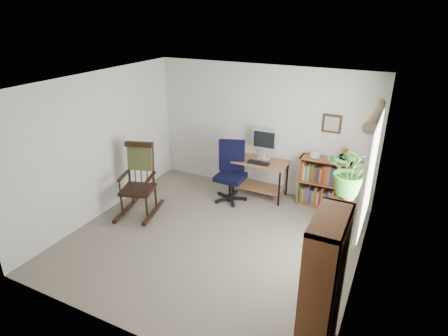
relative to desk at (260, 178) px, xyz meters
The scene contains 18 objects.
floor 1.74m from the desk, 93.85° to the right, with size 4.20×4.00×0.00m, color gray.
ceiling 2.66m from the desk, 93.85° to the right, with size 4.20×4.00×0.00m, color silver.
wall_back 0.91m from the desk, 110.88° to the left, with size 4.20×0.00×2.40m, color silver.
wall_front 3.80m from the desk, 91.77° to the right, with size 4.20×0.00×2.40m, color silver.
wall_left 2.92m from the desk, 142.49° to the right, with size 0.00×4.00×2.40m, color silver.
wall_right 2.75m from the desk, 40.57° to the right, with size 0.00×4.00×2.40m, color silver.
window 2.62m from the desk, 35.74° to the right, with size 0.12×1.20×1.50m, color white, non-canonical shape.
desk is the anchor object (origin of this frame).
monitor 0.65m from the desk, 90.00° to the left, with size 0.46×0.16×0.56m, color silver, non-canonical shape.
keyboard 0.38m from the desk, 90.00° to the right, with size 0.40×0.15×0.03m, color black.
office_chair 0.63m from the desk, 134.83° to the right, with size 0.61×0.61×1.12m, color black, non-canonical shape.
rocking_chair 2.26m from the desk, 136.36° to the right, with size 0.65×1.08×1.26m, color black, non-canonical shape.
low_bookshelf 1.15m from the desk, ahead, with size 0.86×0.29×0.91m, color brown, non-canonical shape.
tall_bookshelf 3.59m from the desk, 59.50° to the right, with size 0.31×0.71×1.63m, color brown, non-canonical shape.
plant_stand 1.90m from the desk, 27.13° to the right, with size 0.24×0.24×0.88m, color black, non-canonical shape.
spider_plant 2.24m from the desk, 27.13° to the right, with size 1.69×1.88×1.46m, color #326C26.
potted_plant_small 1.55m from the desk, ahead, with size 0.13×0.24×0.11m, color #326C26.
framed_picture 1.64m from the desk, 13.32° to the left, with size 0.32×0.04×0.32m, color black, non-canonical shape.
Camera 1 is at (2.32, -4.30, 3.32)m, focal length 30.00 mm.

